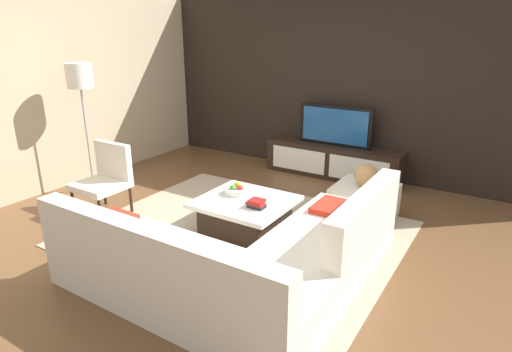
{
  "coord_description": "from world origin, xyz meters",
  "views": [
    {
      "loc": [
        2.35,
        -3.55,
        2.19
      ],
      "look_at": [
        -0.17,
        0.44,
        0.55
      ],
      "focal_mm": 29.87,
      "sensor_mm": 36.0,
      "label": 1
    }
  ],
  "objects_px": {
    "fruit_bowl": "(237,190)",
    "book_stack": "(256,204)",
    "television": "(335,126)",
    "coffee_table": "(245,214)",
    "floor_lamp": "(80,84)",
    "accent_chair_near": "(106,175)",
    "ottoman": "(364,202)",
    "decorative_ball": "(366,175)",
    "media_console": "(333,161)",
    "sectional_couch": "(244,260)"
  },
  "relations": [
    {
      "from": "sectional_couch",
      "to": "media_console",
      "type": "bearing_deg",
      "value": 99.14
    },
    {
      "from": "decorative_ball",
      "to": "book_stack",
      "type": "distance_m",
      "value": 1.43
    },
    {
      "from": "floor_lamp",
      "to": "ottoman",
      "type": "relative_size",
      "value": 2.52
    },
    {
      "from": "media_console",
      "to": "book_stack",
      "type": "height_order",
      "value": "media_console"
    },
    {
      "from": "sectional_couch",
      "to": "television",
      "type": "bearing_deg",
      "value": 99.14
    },
    {
      "from": "accent_chair_near",
      "to": "book_stack",
      "type": "xyz_separation_m",
      "value": [
        1.96,
        0.35,
        -0.06
      ]
    },
    {
      "from": "coffee_table",
      "to": "fruit_bowl",
      "type": "xyz_separation_m",
      "value": [
        -0.18,
        0.1,
        0.22
      ]
    },
    {
      "from": "media_console",
      "to": "decorative_ball",
      "type": "bearing_deg",
      "value": -53.27
    },
    {
      "from": "book_stack",
      "to": "decorative_ball",
      "type": "bearing_deg",
      "value": 56.24
    },
    {
      "from": "television",
      "to": "sectional_couch",
      "type": "xyz_separation_m",
      "value": [
        0.52,
        -3.26,
        -0.52
      ]
    },
    {
      "from": "television",
      "to": "coffee_table",
      "type": "height_order",
      "value": "television"
    },
    {
      "from": "accent_chair_near",
      "to": "coffee_table",
      "type": "bearing_deg",
      "value": 8.93
    },
    {
      "from": "ottoman",
      "to": "media_console",
      "type": "bearing_deg",
      "value": 126.73
    },
    {
      "from": "book_stack",
      "to": "media_console",
      "type": "bearing_deg",
      "value": 92.9
    },
    {
      "from": "accent_chair_near",
      "to": "floor_lamp",
      "type": "distance_m",
      "value": 1.33
    },
    {
      "from": "sectional_couch",
      "to": "coffee_table",
      "type": "distance_m",
      "value": 1.15
    },
    {
      "from": "coffee_table",
      "to": "accent_chair_near",
      "type": "bearing_deg",
      "value": -165.08
    },
    {
      "from": "media_console",
      "to": "sectional_couch",
      "type": "distance_m",
      "value": 3.3
    },
    {
      "from": "book_stack",
      "to": "sectional_couch",
      "type": "bearing_deg",
      "value": -64.5
    },
    {
      "from": "accent_chair_near",
      "to": "ottoman",
      "type": "height_order",
      "value": "accent_chair_near"
    },
    {
      "from": "media_console",
      "to": "accent_chair_near",
      "type": "height_order",
      "value": "accent_chair_near"
    },
    {
      "from": "floor_lamp",
      "to": "fruit_bowl",
      "type": "height_order",
      "value": "floor_lamp"
    },
    {
      "from": "floor_lamp",
      "to": "fruit_bowl",
      "type": "xyz_separation_m",
      "value": [
        2.34,
        0.2,
        -1.08
      ]
    },
    {
      "from": "ottoman",
      "to": "decorative_ball",
      "type": "xyz_separation_m",
      "value": [
        0.0,
        0.0,
        0.34
      ]
    },
    {
      "from": "floor_lamp",
      "to": "fruit_bowl",
      "type": "distance_m",
      "value": 2.58
    },
    {
      "from": "fruit_bowl",
      "to": "ottoman",
      "type": "bearing_deg",
      "value": 38.99
    },
    {
      "from": "television",
      "to": "decorative_ball",
      "type": "height_order",
      "value": "television"
    },
    {
      "from": "accent_chair_near",
      "to": "book_stack",
      "type": "bearing_deg",
      "value": 3.98
    },
    {
      "from": "fruit_bowl",
      "to": "decorative_ball",
      "type": "relative_size",
      "value": 0.99
    },
    {
      "from": "television",
      "to": "sectional_couch",
      "type": "bearing_deg",
      "value": -80.86
    },
    {
      "from": "television",
      "to": "coffee_table",
      "type": "bearing_deg",
      "value": -92.49
    },
    {
      "from": "sectional_couch",
      "to": "ottoman",
      "type": "xyz_separation_m",
      "value": [
        0.39,
        2.03,
        -0.08
      ]
    },
    {
      "from": "ottoman",
      "to": "decorative_ball",
      "type": "bearing_deg",
      "value": 0.0
    },
    {
      "from": "media_console",
      "to": "fruit_bowl",
      "type": "distance_m",
      "value": 2.22
    },
    {
      "from": "media_console",
      "to": "floor_lamp",
      "type": "relative_size",
      "value": 1.19
    },
    {
      "from": "sectional_couch",
      "to": "accent_chair_near",
      "type": "relative_size",
      "value": 2.78
    },
    {
      "from": "accent_chair_near",
      "to": "decorative_ball",
      "type": "relative_size",
      "value": 3.09
    },
    {
      "from": "television",
      "to": "coffee_table",
      "type": "relative_size",
      "value": 1.13
    },
    {
      "from": "fruit_bowl",
      "to": "book_stack",
      "type": "distance_m",
      "value": 0.46
    },
    {
      "from": "coffee_table",
      "to": "ottoman",
      "type": "bearing_deg",
      "value": 46.44
    },
    {
      "from": "media_console",
      "to": "decorative_ball",
      "type": "height_order",
      "value": "decorative_ball"
    },
    {
      "from": "media_console",
      "to": "ottoman",
      "type": "bearing_deg",
      "value": -53.27
    },
    {
      "from": "media_console",
      "to": "accent_chair_near",
      "type": "distance_m",
      "value": 3.33
    },
    {
      "from": "sectional_couch",
      "to": "book_stack",
      "type": "relative_size",
      "value": 12.23
    },
    {
      "from": "sectional_couch",
      "to": "floor_lamp",
      "type": "xyz_separation_m",
      "value": [
        -3.14,
        0.86,
        1.22
      ]
    },
    {
      "from": "media_console",
      "to": "television",
      "type": "distance_m",
      "value": 0.56
    },
    {
      "from": "media_console",
      "to": "sectional_couch",
      "type": "xyz_separation_m",
      "value": [
        0.52,
        -3.26,
        0.03
      ]
    },
    {
      "from": "sectional_couch",
      "to": "ottoman",
      "type": "height_order",
      "value": "sectional_couch"
    },
    {
      "from": "television",
      "to": "accent_chair_near",
      "type": "distance_m",
      "value": 3.33
    },
    {
      "from": "media_console",
      "to": "floor_lamp",
      "type": "xyz_separation_m",
      "value": [
        -2.62,
        -2.39,
        1.26
      ]
    }
  ]
}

